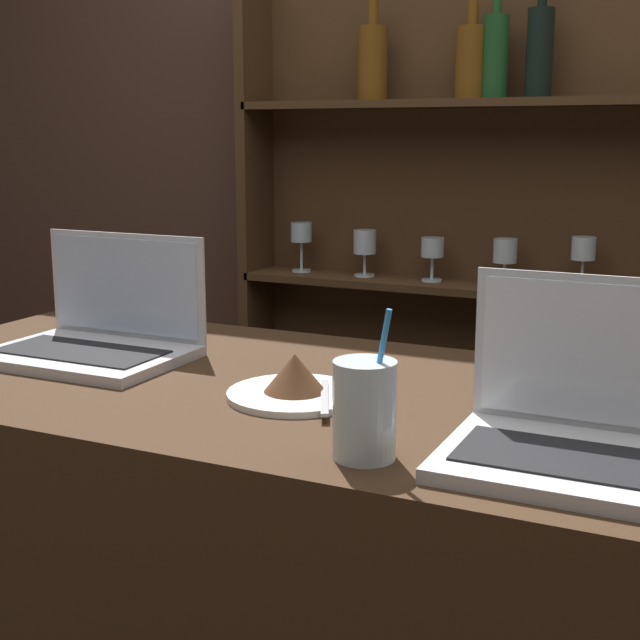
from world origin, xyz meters
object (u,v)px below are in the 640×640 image
cake_plate (295,383)px  laptop_near (99,332)px  water_glass (365,410)px  laptop_far (576,424)px

cake_plate → laptop_near: bearing=169.5°
cake_plate → water_glass: size_ratio=1.09×
laptop_far → water_glass: size_ratio=1.58×
laptop_far → water_glass: laptop_far is taller
cake_plate → water_glass: water_glass is taller
cake_plate → laptop_far: bearing=-11.4°
laptop_far → water_glass: (-0.23, -0.10, 0.02)m
laptop_far → cake_plate: 0.43m
water_glass → laptop_near: bearing=156.8°
laptop_far → laptop_near: bearing=169.1°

